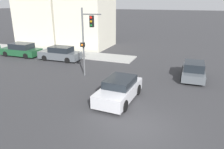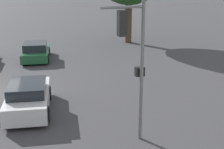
% 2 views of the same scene
% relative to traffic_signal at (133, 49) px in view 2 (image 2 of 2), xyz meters
% --- Properties ---
extents(traffic_signal, '(0.67, 1.74, 5.67)m').
position_rel_traffic_signal_xyz_m(traffic_signal, '(0.00, 0.00, 0.00)').
color(traffic_signal, '#515456').
rests_on(traffic_signal, ground_plane).
extents(crossing_car_2, '(4.25, 2.15, 1.34)m').
position_rel_traffic_signal_xyz_m(crossing_car_2, '(-13.40, -4.03, -3.03)').
color(crossing_car_2, '#194728').
rests_on(crossing_car_2, ground_plane).
extents(crossing_car_3, '(4.37, 2.11, 1.47)m').
position_rel_traffic_signal_xyz_m(crossing_car_3, '(-3.56, -4.07, -2.95)').
color(crossing_car_3, '#B7B7BC').
rests_on(crossing_car_3, ground_plane).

